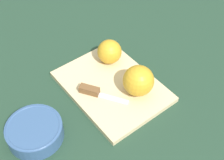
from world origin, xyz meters
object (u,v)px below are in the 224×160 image
at_px(bowl, 35,131).
at_px(apple_half_right, 138,81).
at_px(knife, 92,91).
at_px(apple_half_left, 109,52).

bearing_deg(bowl, apple_half_right, 82.66).
distance_m(knife, bowl, 0.19).
relative_size(knife, bowl, 0.89).
height_order(apple_half_right, knife, apple_half_right).
relative_size(apple_half_right, knife, 0.69).
relative_size(apple_half_right, bowl, 0.61).
height_order(apple_half_left, bowl, apple_half_left).
relative_size(apple_half_left, knife, 0.59).
bearing_deg(apple_half_left, apple_half_right, 66.45).
distance_m(apple_half_right, knife, 0.13).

